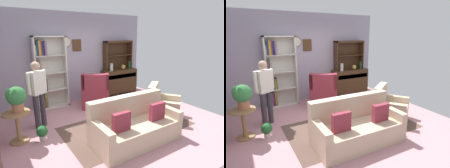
{
  "view_description": "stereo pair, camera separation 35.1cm",
  "coord_description": "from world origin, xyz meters",
  "views": [
    {
      "loc": [
        -2.35,
        -3.5,
        2.13
      ],
      "look_at": [
        0.1,
        0.2,
        0.95
      ],
      "focal_mm": 29.94,
      "sensor_mm": 36.0,
      "label": 1
    },
    {
      "loc": [
        -2.05,
        -3.69,
        2.13
      ],
      "look_at": [
        0.1,
        0.2,
        0.95
      ],
      "focal_mm": 29.94,
      "sensor_mm": 36.0,
      "label": 2
    }
  ],
  "objects": [
    {
      "name": "potted_plant_small",
      "position": [
        -1.64,
        0.18,
        0.19
      ],
      "size": [
        0.23,
        0.23,
        0.31
      ],
      "color": "beige",
      "rests_on": "ground_plane"
    },
    {
      "name": "sideboard",
      "position": [
        1.51,
        1.86,
        0.51
      ],
      "size": [
        1.3,
        0.45,
        0.92
      ],
      "color": "#422816",
      "rests_on": "ground_plane"
    },
    {
      "name": "person_reading",
      "position": [
        -1.52,
        0.81,
        0.91
      ],
      "size": [
        0.49,
        0.34,
        1.56
      ],
      "color": "#38333D",
      "rests_on": "ground_plane"
    },
    {
      "name": "plant_stand",
      "position": [
        -2.05,
        0.38,
        0.4
      ],
      "size": [
        0.52,
        0.52,
        0.65
      ],
      "color": "#997047",
      "rests_on": "ground_plane"
    },
    {
      "name": "armchair_floral",
      "position": [
        1.28,
        -0.41,
        0.29
      ],
      "size": [
        1.06,
        1.07,
        0.88
      ],
      "color": "#C6AD8E",
      "rests_on": "ground_plane"
    },
    {
      "name": "bottle_wine",
      "position": [
        1.9,
        1.77,
        1.06
      ],
      "size": [
        0.07,
        0.07,
        0.27
      ],
      "primitive_type": "cylinder",
      "color": "#194223",
      "rests_on": "sideboard"
    },
    {
      "name": "vase_tall",
      "position": [
        1.12,
        1.78,
        1.05
      ],
      "size": [
        0.11,
        0.11,
        0.26
      ],
      "primitive_type": "cylinder",
      "color": "beige",
      "rests_on": "sideboard"
    },
    {
      "name": "wall_back",
      "position": [
        -0.0,
        2.13,
        1.4
      ],
      "size": [
        5.0,
        0.09,
        2.8
      ],
      "color": "#A399AD",
      "rests_on": "ground_plane"
    },
    {
      "name": "sideboard_hutch",
      "position": [
        1.51,
        1.97,
        1.56
      ],
      "size": [
        1.1,
        0.26,
        1.0
      ],
      "color": "#422816",
      "rests_on": "sideboard"
    },
    {
      "name": "area_rug",
      "position": [
        0.2,
        -0.3,
        0.0
      ],
      "size": [
        2.99,
        1.66,
        0.01
      ],
      "primitive_type": "cube",
      "color": "brown",
      "rests_on": "ground_plane"
    },
    {
      "name": "coffee_table",
      "position": [
        -0.02,
        -0.16,
        0.35
      ],
      "size": [
        0.8,
        0.5,
        0.42
      ],
      "color": "#422816",
      "rests_on": "ground_plane"
    },
    {
      "name": "couch_floral",
      "position": [
        -0.06,
        -0.87,
        0.31
      ],
      "size": [
        1.82,
        0.88,
        0.9
      ],
      "color": "#C6AD8E",
      "rests_on": "ground_plane"
    },
    {
      "name": "ground_plane",
      "position": [
        0.0,
        0.0,
        -0.01
      ],
      "size": [
        5.4,
        4.6,
        0.02
      ],
      "primitive_type": "cube",
      "color": "#C68C93"
    },
    {
      "name": "wingback_chair",
      "position": [
        0.18,
        1.22,
        0.38
      ],
      "size": [
        1.07,
        1.08,
        1.05
      ],
      "color": "maroon",
      "rests_on": "ground_plane"
    },
    {
      "name": "potted_plant_large",
      "position": [
        -2.01,
        0.39,
        0.95
      ],
      "size": [
        0.37,
        0.37,
        0.51
      ],
      "color": "#AD6B4C",
      "rests_on": "plant_stand"
    },
    {
      "name": "vase_round",
      "position": [
        1.64,
        1.79,
        1.01
      ],
      "size": [
        0.15,
        0.15,
        0.17
      ],
      "primitive_type": "ellipsoid",
      "color": "tan",
      "rests_on": "sideboard"
    },
    {
      "name": "book_stack",
      "position": [
        -0.12,
        -0.11,
        0.47
      ],
      "size": [
        0.21,
        0.16,
        0.11
      ],
      "color": "#284C8C",
      "rests_on": "coffee_table"
    },
    {
      "name": "bookshelf",
      "position": [
        -0.97,
        1.94,
        1.04
      ],
      "size": [
        0.9,
        0.3,
        2.1
      ],
      "color": "silver",
      "rests_on": "ground_plane"
    }
  ]
}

